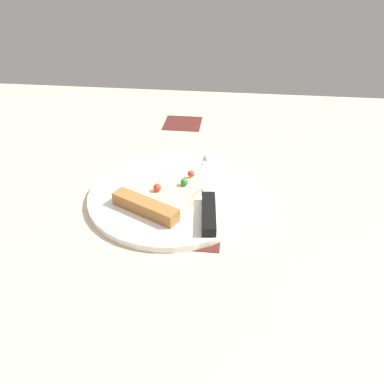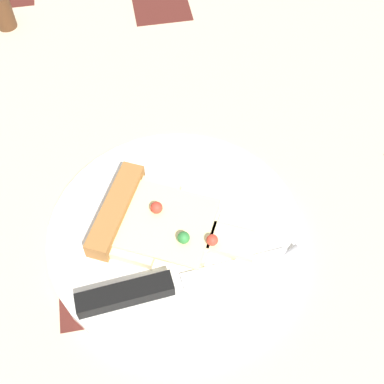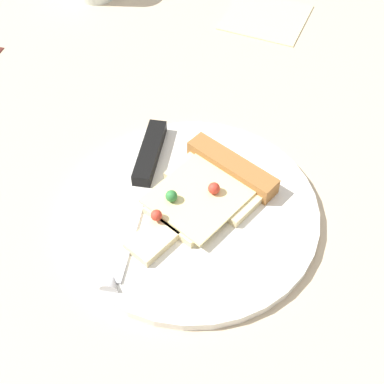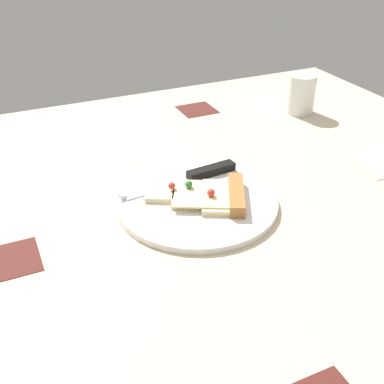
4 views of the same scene
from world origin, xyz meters
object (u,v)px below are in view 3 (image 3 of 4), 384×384
(plate, at_px, (192,211))
(pizza_slice, at_px, (207,190))
(napkin, at_px, (266,17))
(knife, at_px, (142,181))

(plate, height_order, pizza_slice, pizza_slice)
(plate, height_order, napkin, plate)
(plate, bearing_deg, knife, -105.28)
(plate, bearing_deg, napkin, 178.31)
(knife, relative_size, napkin, 1.85)
(plate, distance_m, knife, 0.07)
(pizza_slice, height_order, knife, pizza_slice)
(pizza_slice, bearing_deg, knife, 30.25)
(plate, distance_m, pizza_slice, 0.03)
(napkin, bearing_deg, knife, -10.91)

